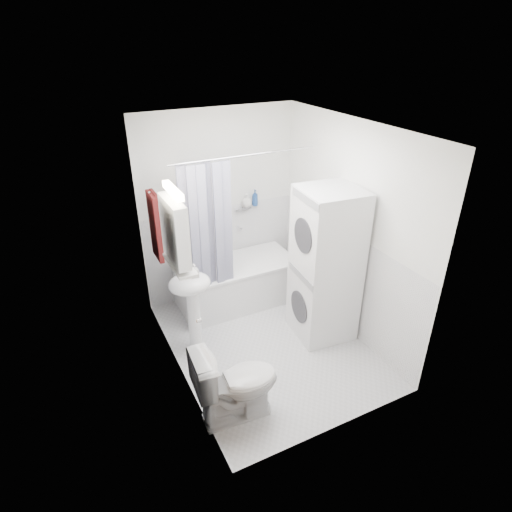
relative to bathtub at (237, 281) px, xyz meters
name	(u,v)px	position (x,y,z in m)	size (l,w,h in m)	color
floor	(267,343)	(-0.05, -0.92, -0.31)	(2.60, 2.60, 0.00)	#B9B9BE
room_walls	(269,223)	(-0.05, -0.92, 1.17)	(2.60, 2.60, 2.60)	white
wainscot	(255,286)	(-0.05, -0.63, 0.29)	(1.98, 2.58, 2.58)	white
door	(199,321)	(-1.00, -1.47, 0.69)	(0.05, 2.00, 2.00)	brown
bathtub	(237,281)	(0.00, 0.00, 0.00)	(1.49, 0.71, 0.57)	white
tub_spout	(239,228)	(0.20, 0.33, 0.58)	(0.04, 0.04, 0.12)	silver
curtain_rod	(245,156)	(0.00, -0.29, 1.69)	(0.02, 0.02, 1.67)	silver
shower_curtain	(207,229)	(-0.46, -0.29, 0.94)	(0.55, 0.02, 1.45)	#141647
sink	(191,295)	(-0.80, -0.64, 0.39)	(0.44, 0.37, 1.04)	white
medicine_cabinet	(175,229)	(-0.95, -0.82, 1.25)	(0.13, 0.50, 0.71)	white
shelf	(180,264)	(-0.94, -0.82, 0.89)	(0.18, 0.54, 0.03)	silver
shower_caddy	(243,208)	(0.25, 0.32, 0.84)	(0.22, 0.06, 0.02)	silver
towel	(155,225)	(-0.99, -0.17, 1.04)	(0.07, 0.31, 0.75)	#50160E
washer_dryer	(325,266)	(0.63, -0.99, 0.56)	(0.68, 0.67, 1.75)	white
toilet	(236,383)	(-0.77, -1.69, 0.07)	(0.43, 0.77, 0.76)	white
soap_pump	(195,276)	(-0.76, -0.67, 0.64)	(0.08, 0.17, 0.08)	gray
shelf_bottle	(185,267)	(-0.94, -0.97, 0.93)	(0.07, 0.18, 0.07)	gray
shelf_cup	(176,253)	(-0.94, -0.70, 0.95)	(0.10, 0.09, 0.10)	gray
shampoo_a	(246,202)	(0.30, 0.32, 0.91)	(0.13, 0.17, 0.13)	gray
shampoo_b	(255,202)	(0.42, 0.32, 0.89)	(0.08, 0.21, 0.08)	navy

